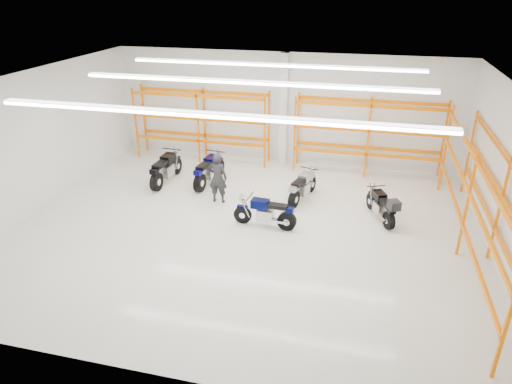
% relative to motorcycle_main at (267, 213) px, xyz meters
% --- Properties ---
extents(ground, '(14.00, 14.00, 0.00)m').
position_rel_motorcycle_main_xyz_m(ground, '(-0.58, -0.27, -0.46)').
color(ground, silver).
rests_on(ground, ground).
extents(room_shell, '(14.02, 12.02, 4.51)m').
position_rel_motorcycle_main_xyz_m(room_shell, '(-0.58, -0.25, 2.82)').
color(room_shell, white).
rests_on(room_shell, ground).
extents(motorcycle_main, '(2.02, 0.67, 0.99)m').
position_rel_motorcycle_main_xyz_m(motorcycle_main, '(0.00, 0.00, 0.00)').
color(motorcycle_main, black).
rests_on(motorcycle_main, ground).
extents(motorcycle_back_a, '(0.78, 2.35, 1.15)m').
position_rel_motorcycle_main_xyz_m(motorcycle_back_a, '(-4.46, 2.41, 0.08)').
color(motorcycle_back_a, black).
rests_on(motorcycle_back_a, ground).
extents(motorcycle_back_b, '(0.80, 2.29, 1.13)m').
position_rel_motorcycle_main_xyz_m(motorcycle_back_b, '(-2.85, 2.69, 0.06)').
color(motorcycle_back_b, black).
rests_on(motorcycle_back_b, ground).
extents(motorcycle_back_c, '(0.88, 2.03, 1.02)m').
position_rel_motorcycle_main_xyz_m(motorcycle_back_c, '(0.75, 2.14, 0.01)').
color(motorcycle_back_c, black).
rests_on(motorcycle_back_c, ground).
extents(motorcycle_back_d, '(1.05, 1.93, 1.04)m').
position_rel_motorcycle_main_xyz_m(motorcycle_back_d, '(3.45, 1.24, 0.03)').
color(motorcycle_back_d, black).
rests_on(motorcycle_back_d, ground).
extents(standing_man, '(0.65, 0.43, 1.77)m').
position_rel_motorcycle_main_xyz_m(standing_man, '(-2.03, 1.35, 0.42)').
color(standing_man, black).
rests_on(standing_man, ground).
extents(structural_column, '(0.32, 0.32, 4.50)m').
position_rel_motorcycle_main_xyz_m(structural_column, '(-0.58, 5.55, 1.79)').
color(structural_column, white).
rests_on(structural_column, ground).
extents(pallet_racking_back_left, '(5.67, 0.87, 3.00)m').
position_rel_motorcycle_main_xyz_m(pallet_racking_back_left, '(-3.98, 5.21, 1.32)').
color(pallet_racking_back_left, '#FF7400').
rests_on(pallet_racking_back_left, ground).
extents(pallet_racking_back_right, '(5.67, 0.87, 3.00)m').
position_rel_motorcycle_main_xyz_m(pallet_racking_back_right, '(2.82, 5.21, 1.32)').
color(pallet_racking_back_right, '#FF7400').
rests_on(pallet_racking_back_right, ground).
extents(pallet_racking_side, '(0.87, 9.07, 3.00)m').
position_rel_motorcycle_main_xyz_m(pallet_racking_side, '(5.90, -0.27, 1.35)').
color(pallet_racking_side, '#FF7400').
rests_on(pallet_racking_side, ground).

